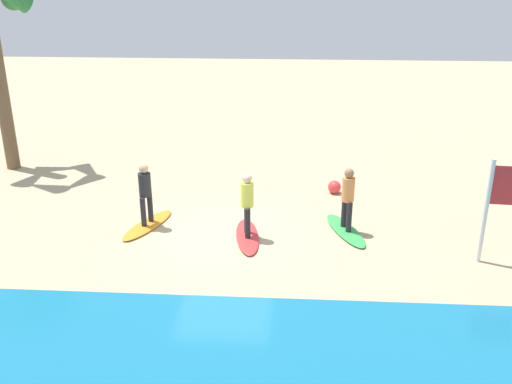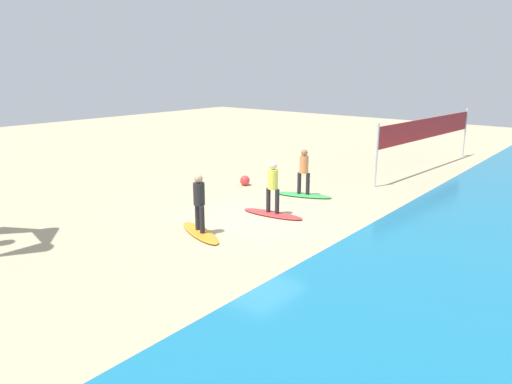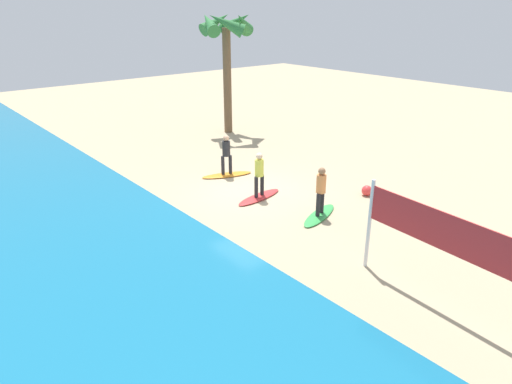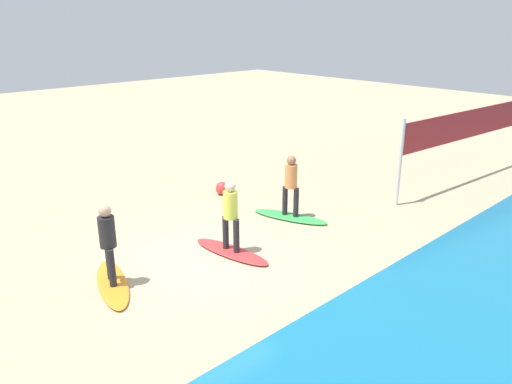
# 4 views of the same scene
# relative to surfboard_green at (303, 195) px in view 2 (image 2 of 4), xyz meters

# --- Properties ---
(ground_plane) EXTENTS (60.00, 60.00, 0.00)m
(ground_plane) POSITION_rel_surfboard_green_xyz_m (3.14, 0.38, -0.04)
(ground_plane) COLOR tan
(surfboard_green) EXTENTS (1.21, 2.17, 0.09)m
(surfboard_green) POSITION_rel_surfboard_green_xyz_m (0.00, 0.00, 0.00)
(surfboard_green) COLOR green
(surfboard_green) RESTS_ON ground
(surfer_green) EXTENTS (0.32, 0.44, 1.64)m
(surfer_green) POSITION_rel_surfboard_green_xyz_m (0.00, 0.00, 0.99)
(surfer_green) COLOR #232328
(surfer_green) RESTS_ON surfboard_green
(surfboard_red) EXTENTS (0.84, 2.16, 0.09)m
(surfboard_red) POSITION_rel_surfboard_green_xyz_m (2.51, 0.51, 0.00)
(surfboard_red) COLOR red
(surfboard_red) RESTS_ON ground
(surfer_red) EXTENTS (0.32, 0.46, 1.64)m
(surfer_red) POSITION_rel_surfboard_green_xyz_m (2.51, 0.51, 0.99)
(surfer_red) COLOR #232328
(surfer_red) RESTS_ON surfboard_red
(surfboard_orange) EXTENTS (1.25, 2.16, 0.09)m
(surfboard_orange) POSITION_rel_surfboard_green_xyz_m (5.18, -0.01, 0.00)
(surfboard_orange) COLOR orange
(surfboard_orange) RESTS_ON ground
(surfer_orange) EXTENTS (0.32, 0.44, 1.64)m
(surfer_orange) POSITION_rel_surfboard_green_xyz_m (5.18, -0.01, 0.99)
(surfer_orange) COLOR #232328
(surfer_orange) RESTS_ON surfboard_orange
(volleyball_net) EXTENTS (9.07, 0.79, 2.50)m
(volleyball_net) POSITION_rel_surfboard_green_xyz_m (-7.43, 1.73, 1.74)
(volleyball_net) COLOR silver
(volleyball_net) RESTS_ON ground
(beach_ball) EXTENTS (0.39, 0.39, 0.39)m
(beach_ball) POSITION_rel_surfboard_green_xyz_m (0.12, -2.71, 0.15)
(beach_ball) COLOR #E53838
(beach_ball) RESTS_ON ground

